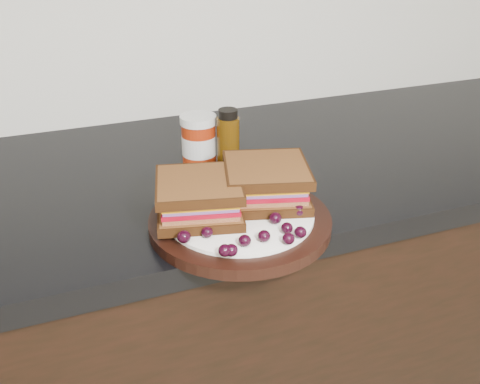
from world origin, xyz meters
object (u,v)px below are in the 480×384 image
(sandwich_left, at_px, (199,197))
(condiment_jar, at_px, (199,141))
(plate, at_px, (240,221))
(oil_bottle, at_px, (228,140))

(sandwich_left, xyz_separation_m, condiment_jar, (0.07, 0.22, -0.00))
(sandwich_left, bearing_deg, plate, -3.89)
(sandwich_left, xyz_separation_m, oil_bottle, (0.11, 0.19, 0.01))
(condiment_jar, distance_m, oil_bottle, 0.06)
(plate, bearing_deg, condiment_jar, 88.13)
(plate, height_order, oil_bottle, oil_bottle)
(condiment_jar, bearing_deg, sandwich_left, -106.76)
(oil_bottle, bearing_deg, plate, -104.86)
(plate, height_order, condiment_jar, condiment_jar)
(plate, distance_m, condiment_jar, 0.24)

